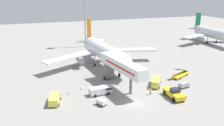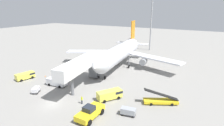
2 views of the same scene
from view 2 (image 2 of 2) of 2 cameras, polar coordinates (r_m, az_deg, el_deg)
The scene contains 14 objects.
ground_plane at distance 41.11m, azimuth -17.81°, elevation -12.04°, with size 300.00×300.00×0.00m, color gray.
airplane_at_gate at distance 60.26m, azimuth 2.56°, elevation 3.33°, with size 40.73×35.85×14.44m.
jet_bridge at distance 45.93m, azimuth -8.97°, elevation -0.46°, with size 5.81×18.64×7.64m.
pushback_tug at distance 34.58m, azimuth -6.86°, elevation -14.98°, with size 3.02×6.16×2.47m.
belt_loader_truck at distance 40.27m, azimuth 14.95°, elevation -11.16°, with size 7.20×4.90×3.32m.
service_van_near_left at distance 40.55m, azimuth -0.55°, elevation -9.72°, with size 4.77×5.69×2.01m.
service_van_far_center at distance 56.78m, azimuth -25.38°, elevation -3.54°, with size 3.14×5.26×1.81m.
service_van_rear_right at distance 49.12m, azimuth -16.72°, elevation -5.61°, with size 5.55×2.62×1.90m.
baggage_cart_mid_left at distance 47.10m, azimuth -22.68°, elevation -7.72°, with size 2.11×2.48×1.32m.
baggage_cart_mid_right at distance 35.35m, azimuth 5.08°, elevation -14.81°, with size 2.93×1.76×1.44m.
ground_crew_worker_foreground at distance 39.36m, azimuth -9.39°, elevation -11.20°, with size 0.43×0.43×1.77m.
safety_cone_alpha at distance 54.92m, azimuth -16.38°, elevation -4.02°, with size 0.43×0.43×0.66m.
safety_cone_bravo at distance 56.39m, azimuth -20.11°, elevation -3.91°, with size 0.33×0.33×0.51m.
apron_light_mast at distance 85.82m, azimuth 12.33°, elevation 15.41°, with size 2.40×2.40×25.17m.
Camera 2 is at (26.93, -24.23, 19.42)m, focal length 29.29 mm.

